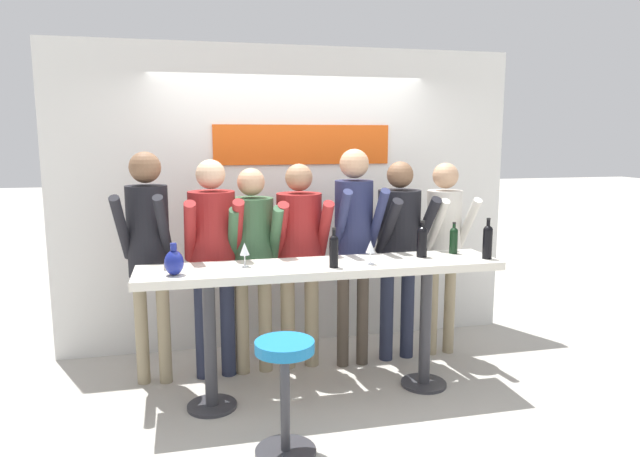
# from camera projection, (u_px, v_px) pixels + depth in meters

# --- Properties ---
(ground_plane) EXTENTS (40.00, 40.00, 0.00)m
(ground_plane) POSITION_uv_depth(u_px,v_px,m) (322.00, 396.00, 4.35)
(ground_plane) COLOR #B2ADA3
(back_wall) EXTENTS (4.27, 0.12, 2.77)m
(back_wall) POSITION_uv_depth(u_px,v_px,m) (291.00, 198.00, 5.34)
(back_wall) COLOR silver
(back_wall) RESTS_ON ground_plane
(tasting_table) EXTENTS (2.67, 0.53, 1.03)m
(tasting_table) POSITION_uv_depth(u_px,v_px,m) (322.00, 285.00, 4.21)
(tasting_table) COLOR silver
(tasting_table) RESTS_ON ground_plane
(bar_stool) EXTENTS (0.38, 0.38, 0.73)m
(bar_stool) POSITION_uv_depth(u_px,v_px,m) (285.00, 380.00, 3.48)
(bar_stool) COLOR #333338
(bar_stool) RESTS_ON ground_plane
(person_far_left) EXTENTS (0.43, 0.58, 1.84)m
(person_far_left) POSITION_uv_depth(u_px,v_px,m) (148.00, 240.00, 4.39)
(person_far_left) COLOR gray
(person_far_left) RESTS_ON ground_plane
(person_left) EXTENTS (0.45, 0.56, 1.78)m
(person_left) POSITION_uv_depth(u_px,v_px,m) (213.00, 245.00, 4.53)
(person_left) COLOR #23283D
(person_left) RESTS_ON ground_plane
(person_center_left) EXTENTS (0.42, 0.53, 1.71)m
(person_center_left) POSITION_uv_depth(u_px,v_px,m) (252.00, 248.00, 4.62)
(person_center_left) COLOR gray
(person_center_left) RESTS_ON ground_plane
(person_center) EXTENTS (0.45, 0.55, 1.74)m
(person_center) POSITION_uv_depth(u_px,v_px,m) (299.00, 244.00, 4.74)
(person_center) COLOR gray
(person_center) RESTS_ON ground_plane
(person_center_right) EXTENTS (0.38, 0.54, 1.86)m
(person_center_right) POSITION_uv_depth(u_px,v_px,m) (354.00, 231.00, 4.75)
(person_center_right) COLOR #473D33
(person_center_right) RESTS_ON ground_plane
(person_right) EXTENTS (0.47, 0.58, 1.75)m
(person_right) POSITION_uv_depth(u_px,v_px,m) (399.00, 239.00, 4.91)
(person_right) COLOR #23283D
(person_right) RESTS_ON ground_plane
(person_far_right) EXTENTS (0.37, 0.51, 1.73)m
(person_far_right) POSITION_uv_depth(u_px,v_px,m) (444.00, 235.00, 5.03)
(person_far_right) COLOR gray
(person_far_right) RESTS_ON ground_plane
(wine_bottle_0) EXTENTS (0.06, 0.06, 0.29)m
(wine_bottle_0) POSITION_uv_depth(u_px,v_px,m) (334.00, 249.00, 4.05)
(wine_bottle_0) COLOR black
(wine_bottle_0) RESTS_ON tasting_table
(wine_bottle_1) EXTENTS (0.07, 0.07, 0.25)m
(wine_bottle_1) POSITION_uv_depth(u_px,v_px,m) (454.00, 239.00, 4.54)
(wine_bottle_1) COLOR black
(wine_bottle_1) RESTS_ON tasting_table
(wine_bottle_2) EXTENTS (0.07, 0.07, 0.31)m
(wine_bottle_2) POSITION_uv_depth(u_px,v_px,m) (488.00, 240.00, 4.34)
(wine_bottle_2) COLOR black
(wine_bottle_2) RESTS_ON tasting_table
(wine_bottle_3) EXTENTS (0.08, 0.08, 0.28)m
(wine_bottle_3) POSITION_uv_depth(u_px,v_px,m) (422.00, 240.00, 4.40)
(wine_bottle_3) COLOR black
(wine_bottle_3) RESTS_ON tasting_table
(wine_glass_0) EXTENTS (0.07, 0.07, 0.18)m
(wine_glass_0) POSITION_uv_depth(u_px,v_px,m) (370.00, 248.00, 4.14)
(wine_glass_0) COLOR silver
(wine_glass_0) RESTS_ON tasting_table
(wine_glass_1) EXTENTS (0.07, 0.07, 0.18)m
(wine_glass_1) POSITION_uv_depth(u_px,v_px,m) (245.00, 250.00, 4.07)
(wine_glass_1) COLOR silver
(wine_glass_1) RESTS_ON tasting_table
(decorative_vase) EXTENTS (0.13, 0.13, 0.22)m
(decorative_vase) POSITION_uv_depth(u_px,v_px,m) (174.00, 262.00, 3.83)
(decorative_vase) COLOR navy
(decorative_vase) RESTS_ON tasting_table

